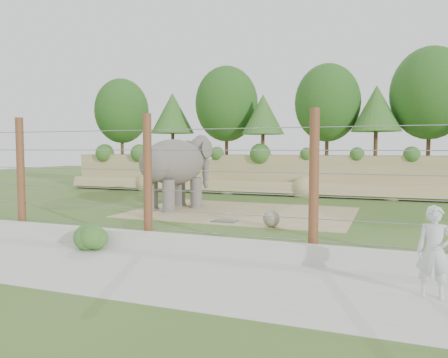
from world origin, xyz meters
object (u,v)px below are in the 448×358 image
(elephant, at_px, (174,173))
(zookeeper, at_px, (434,252))
(stone_ball, at_px, (272,218))
(barrier_fence, at_px, (148,180))

(elephant, height_order, zookeeper, elephant)
(stone_ball, bearing_deg, elephant, 150.57)
(barrier_fence, bearing_deg, stone_ball, 56.54)
(elephant, bearing_deg, barrier_fence, -50.24)
(stone_ball, bearing_deg, zookeeper, -52.13)
(barrier_fence, relative_size, zookeeper, 11.10)
(stone_ball, xyz_separation_m, barrier_fence, (-2.78, -4.20, 1.66))
(elephant, xyz_separation_m, barrier_fence, (2.94, -7.43, 0.22))
(elephant, height_order, stone_ball, elephant)
(elephant, distance_m, barrier_fence, 7.99)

